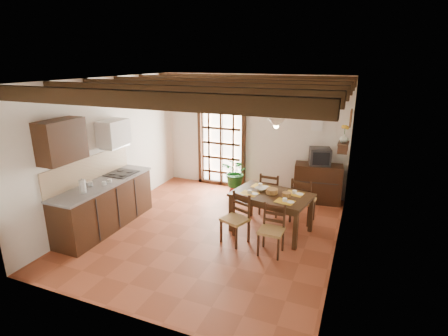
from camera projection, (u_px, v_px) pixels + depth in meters
The scene contains 25 objects.
ground_plane at pixel (211, 231), 6.65m from camera, with size 5.00×5.00×0.00m, color brown.
room_shell at pixel (210, 137), 6.10m from camera, with size 4.52×5.02×2.81m.
ceiling_beams at pixel (209, 86), 5.84m from camera, with size 4.50×4.34×0.20m.
french_door at pixel (221, 140), 8.74m from camera, with size 1.26×0.11×2.32m.
kitchen_counter at pixel (105, 204), 6.68m from camera, with size 0.64×2.25×1.38m.
upper_cabinet at pixel (61, 141), 5.69m from camera, with size 0.35×0.80×0.70m, color black.
range_hood at pixel (114, 134), 6.82m from camera, with size 0.38×0.60×0.54m.
counter_items at pixel (106, 179), 6.61m from camera, with size 0.50×1.43×0.25m.
dining_table at pixel (272, 199), 6.45m from camera, with size 1.54×1.14×0.76m.
chair_near_left at pixel (235, 228), 6.17m from camera, with size 0.53×0.51×0.90m.
chair_near_right at pixel (271, 239), 5.81m from camera, with size 0.40×0.38×0.85m.
chair_far_left at pixel (270, 201), 7.31m from camera, with size 0.44×0.42×0.91m.
chair_far_right at pixel (302, 208), 6.95m from camera, with size 0.49×0.47×0.92m.
table_setting at pixel (272, 192), 6.41m from camera, with size 1.02×0.68×0.09m.
table_bowl at pixel (261, 189), 6.58m from camera, with size 0.22×0.22×0.05m, color white.
sideboard at pixel (318, 183), 7.89m from camera, with size 1.03×0.47×0.88m, color black.
crt_tv at pixel (320, 156), 7.70m from camera, with size 0.53×0.51×0.38m.
fuse_box at pixel (317, 124), 7.78m from camera, with size 0.25×0.03×0.32m, color white.
plant_pot at pixel (236, 189), 8.44m from camera, with size 0.35×0.35×0.22m, color maroon.
potted_plant at pixel (236, 171), 8.30m from camera, with size 1.68×1.44×1.87m, color #144C19.
wall_shelf at pixel (343, 145), 6.84m from camera, with size 0.20×0.42×0.20m.
shelf_vase at pixel (344, 138), 6.80m from camera, with size 0.15×0.15×0.15m, color #B2BFB2.
shelf_flowers at pixel (345, 128), 6.74m from camera, with size 0.14×0.14×0.36m.
framed_picture at pixel (351, 118), 6.65m from camera, with size 0.03×0.32×0.32m.
pendant_lamp at pixel (276, 122), 6.11m from camera, with size 0.36×0.36×0.84m.
Camera 1 is at (2.47, -5.45, 3.14)m, focal length 28.00 mm.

